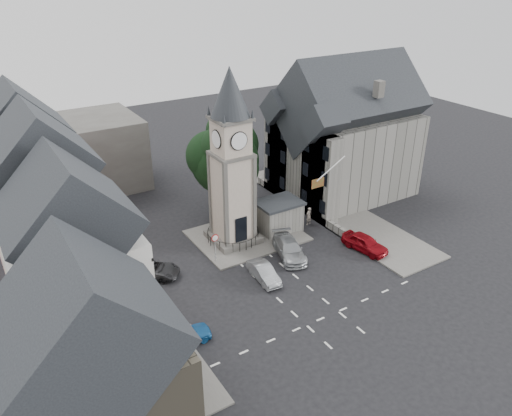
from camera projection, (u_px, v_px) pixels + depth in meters
ground at (281, 282)px, 41.24m from camera, size 120.00×120.00×0.00m
pavement_west at (110, 292)px, 39.88m from camera, size 6.00×30.00×0.14m
pavement_east at (332, 210)px, 52.94m from camera, size 6.00×26.00×0.14m
central_island at (247, 235)px, 47.99m from camera, size 10.00×8.00×0.16m
road_markings at (323, 318)px, 37.06m from camera, size 20.00×8.00×0.01m
clock_tower at (231, 160)px, 43.68m from camera, size 4.86×4.86×16.25m
stone_shelter at (278, 216)px, 48.51m from camera, size 4.30×3.30×3.08m
town_tree at (225, 152)px, 48.94m from camera, size 7.20×7.20×10.80m
warning_sign_post at (215, 243)px, 42.96m from camera, size 0.70×0.19×2.85m
terrace_pink at (31, 183)px, 43.16m from camera, size 8.10×7.60×12.80m
terrace_cream at (50, 219)px, 37.07m from camera, size 8.10×7.60×12.80m
terrace_tudor at (78, 276)px, 31.17m from camera, size 8.10×7.60×12.00m
building_sw_stone at (97, 390)px, 24.00m from camera, size 8.60×7.60×10.40m
backdrop_west at (49, 160)px, 55.08m from camera, size 20.00×10.00×8.00m
east_building at (343, 140)px, 54.14m from camera, size 14.40×11.40×12.60m
east_boundary_wall at (299, 206)px, 52.97m from camera, size 0.40×16.00×0.90m
flagpole at (331, 169)px, 44.92m from camera, size 3.68×0.10×2.74m
car_west_blue at (183, 335)px, 34.36m from camera, size 4.12×1.88×1.37m
car_west_silver at (160, 332)px, 34.56m from camera, size 4.62×3.69×1.47m
car_west_grey at (152, 270)px, 41.69m from camera, size 4.98×4.70×1.31m
car_island_silver at (264, 273)px, 41.29m from camera, size 1.69×4.06×1.31m
car_island_east at (289, 249)px, 44.50m from camera, size 3.60×5.60×1.51m
car_east_red at (365, 243)px, 45.40m from camera, size 2.58×4.71×1.52m
pedestrian at (309, 216)px, 49.77m from camera, size 0.75×0.56×1.87m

